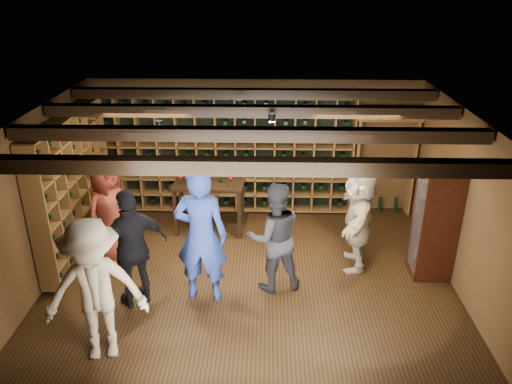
{
  "coord_description": "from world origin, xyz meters",
  "views": [
    {
      "loc": [
        0.26,
        -6.37,
        4.25
      ],
      "look_at": [
        0.08,
        0.2,
        1.34
      ],
      "focal_mm": 35.0,
      "sensor_mm": 36.0,
      "label": 1
    }
  ],
  "objects_px": {
    "man_grey_suit": "(274,237)",
    "display_cabinet": "(435,224)",
    "guest_red_floral": "(109,212)",
    "guest_khaki": "(95,291)",
    "tasting_table": "(209,189)",
    "man_blue_shirt": "(201,236)",
    "guest_woman_black": "(133,249)",
    "guest_beige": "(358,218)"
  },
  "relations": [
    {
      "from": "guest_red_floral",
      "to": "guest_woman_black",
      "type": "distance_m",
      "value": 1.32
    },
    {
      "from": "guest_woman_black",
      "to": "tasting_table",
      "type": "height_order",
      "value": "guest_woman_black"
    },
    {
      "from": "tasting_table",
      "to": "guest_woman_black",
      "type": "bearing_deg",
      "value": -106.56
    },
    {
      "from": "guest_woman_black",
      "to": "guest_red_floral",
      "type": "bearing_deg",
      "value": -98.07
    },
    {
      "from": "man_grey_suit",
      "to": "man_blue_shirt",
      "type": "bearing_deg",
      "value": 2.72
    },
    {
      "from": "guest_khaki",
      "to": "guest_beige",
      "type": "height_order",
      "value": "guest_khaki"
    },
    {
      "from": "man_blue_shirt",
      "to": "guest_khaki",
      "type": "bearing_deg",
      "value": 52.62
    },
    {
      "from": "guest_red_floral",
      "to": "guest_khaki",
      "type": "height_order",
      "value": "guest_khaki"
    },
    {
      "from": "display_cabinet",
      "to": "guest_beige",
      "type": "distance_m",
      "value": 1.11
    },
    {
      "from": "man_grey_suit",
      "to": "guest_beige",
      "type": "relative_size",
      "value": 1.0
    },
    {
      "from": "guest_woman_black",
      "to": "guest_khaki",
      "type": "height_order",
      "value": "guest_khaki"
    },
    {
      "from": "guest_red_floral",
      "to": "tasting_table",
      "type": "distance_m",
      "value": 1.75
    },
    {
      "from": "man_blue_shirt",
      "to": "tasting_table",
      "type": "relative_size",
      "value": 1.58
    },
    {
      "from": "guest_khaki",
      "to": "display_cabinet",
      "type": "bearing_deg",
      "value": 10.72
    },
    {
      "from": "display_cabinet",
      "to": "guest_khaki",
      "type": "xyz_separation_m",
      "value": [
        -4.42,
        -1.87,
        0.05
      ]
    },
    {
      "from": "man_grey_suit",
      "to": "tasting_table",
      "type": "distance_m",
      "value": 2.05
    },
    {
      "from": "guest_red_floral",
      "to": "guest_beige",
      "type": "relative_size",
      "value": 1.02
    },
    {
      "from": "display_cabinet",
      "to": "guest_beige",
      "type": "relative_size",
      "value": 1.07
    },
    {
      "from": "display_cabinet",
      "to": "man_grey_suit",
      "type": "xyz_separation_m",
      "value": [
        -2.36,
        -0.4,
        -0.04
      ]
    },
    {
      "from": "man_blue_shirt",
      "to": "guest_khaki",
      "type": "xyz_separation_m",
      "value": [
        -1.07,
        -1.19,
        -0.08
      ]
    },
    {
      "from": "guest_red_floral",
      "to": "guest_woman_black",
      "type": "xyz_separation_m",
      "value": [
        0.67,
        -1.14,
        0.02
      ]
    },
    {
      "from": "display_cabinet",
      "to": "man_blue_shirt",
      "type": "relative_size",
      "value": 0.89
    },
    {
      "from": "man_grey_suit",
      "to": "guest_beige",
      "type": "distance_m",
      "value": 1.42
    },
    {
      "from": "guest_woman_black",
      "to": "guest_beige",
      "type": "relative_size",
      "value": 1.05
    },
    {
      "from": "man_blue_shirt",
      "to": "guest_beige",
      "type": "xyz_separation_m",
      "value": [
        2.27,
        0.9,
        -0.17
      ]
    },
    {
      "from": "display_cabinet",
      "to": "tasting_table",
      "type": "relative_size",
      "value": 1.41
    },
    {
      "from": "guest_woman_black",
      "to": "man_blue_shirt",
      "type": "bearing_deg",
      "value": 150.75
    },
    {
      "from": "man_blue_shirt",
      "to": "guest_khaki",
      "type": "relative_size",
      "value": 1.09
    },
    {
      "from": "guest_beige",
      "to": "guest_khaki",
      "type": "bearing_deg",
      "value": -49.11
    },
    {
      "from": "man_grey_suit",
      "to": "display_cabinet",
      "type": "bearing_deg",
      "value": 176.71
    },
    {
      "from": "display_cabinet",
      "to": "guest_red_floral",
      "type": "bearing_deg",
      "value": 176.37
    },
    {
      "from": "display_cabinet",
      "to": "tasting_table",
      "type": "xyz_separation_m",
      "value": [
        -3.49,
        1.31,
        -0.05
      ]
    },
    {
      "from": "man_blue_shirt",
      "to": "guest_beige",
      "type": "height_order",
      "value": "man_blue_shirt"
    },
    {
      "from": "man_grey_suit",
      "to": "guest_khaki",
      "type": "relative_size",
      "value": 0.91
    },
    {
      "from": "man_grey_suit",
      "to": "guest_woman_black",
      "type": "relative_size",
      "value": 0.96
    },
    {
      "from": "man_grey_suit",
      "to": "guest_red_floral",
      "type": "distance_m",
      "value": 2.66
    },
    {
      "from": "guest_red_floral",
      "to": "display_cabinet",
      "type": "bearing_deg",
      "value": -63.59
    },
    {
      "from": "tasting_table",
      "to": "man_blue_shirt",
      "type": "bearing_deg",
      "value": -82.99
    },
    {
      "from": "guest_red_floral",
      "to": "tasting_table",
      "type": "height_order",
      "value": "guest_red_floral"
    },
    {
      "from": "guest_red_floral",
      "to": "guest_woman_black",
      "type": "bearing_deg",
      "value": -119.49
    },
    {
      "from": "man_grey_suit",
      "to": "guest_beige",
      "type": "height_order",
      "value": "man_grey_suit"
    },
    {
      "from": "man_blue_shirt",
      "to": "guest_beige",
      "type": "distance_m",
      "value": 2.45
    }
  ]
}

